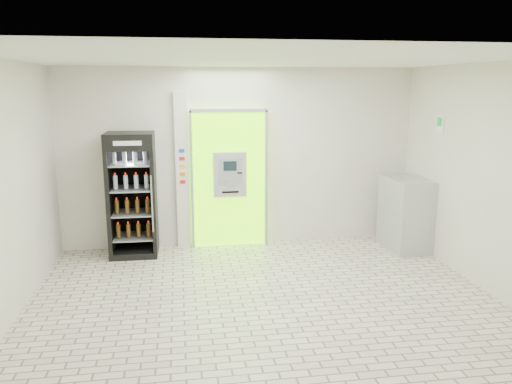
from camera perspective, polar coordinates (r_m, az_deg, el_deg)
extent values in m
plane|color=#BDB09D|center=(6.51, 1.04, -12.43)|extent=(6.00, 6.00, 0.00)
plane|color=silver|center=(8.48, -1.82, 3.94)|extent=(6.00, 0.00, 6.00)
plane|color=silver|center=(3.69, 7.83, -7.07)|extent=(6.00, 0.00, 6.00)
plane|color=silver|center=(6.28, -26.99, -0.29)|extent=(0.00, 5.00, 5.00)
plane|color=silver|center=(7.19, 25.37, 1.28)|extent=(0.00, 5.00, 5.00)
plane|color=white|center=(5.93, 1.16, 14.96)|extent=(6.00, 6.00, 0.00)
cube|color=#6EE800|center=(8.45, -3.09, 1.49)|extent=(1.20, 0.12, 2.30)
cube|color=gray|center=(8.25, -3.13, 9.28)|extent=(1.28, 0.04, 0.06)
cube|color=gray|center=(8.34, -7.35, 1.27)|extent=(0.04, 0.04, 2.30)
cube|color=gray|center=(8.47, 1.21, 1.53)|extent=(0.04, 0.04, 2.30)
cube|color=black|center=(8.55, -2.33, -2.84)|extent=(0.62, 0.01, 0.67)
cube|color=black|center=(8.26, -5.48, 7.02)|extent=(0.22, 0.01, 0.18)
cube|color=#ADAFB4|center=(8.33, -3.02, 2.03)|extent=(0.55, 0.12, 0.75)
cube|color=black|center=(8.24, -2.98, 2.98)|extent=(0.22, 0.01, 0.16)
cube|color=gray|center=(8.29, -2.96, 1.07)|extent=(0.16, 0.01, 0.12)
cube|color=black|center=(8.27, -1.87, 2.19)|extent=(0.09, 0.01, 0.02)
cube|color=black|center=(8.32, -2.95, -0.01)|extent=(0.28, 0.01, 0.03)
cube|color=silver|center=(8.40, -8.42, 2.36)|extent=(0.22, 0.10, 2.60)
cube|color=#193FB2|center=(8.30, -8.49, 4.68)|extent=(0.09, 0.01, 0.06)
cube|color=red|center=(8.32, -8.46, 3.79)|extent=(0.09, 0.01, 0.06)
cube|color=yellow|center=(8.34, -8.43, 2.90)|extent=(0.09, 0.01, 0.06)
cube|color=orange|center=(8.36, -8.40, 2.02)|extent=(0.09, 0.01, 0.06)
cube|color=red|center=(8.38, -8.38, 1.15)|extent=(0.09, 0.01, 0.06)
cube|color=black|center=(8.21, -13.96, -0.30)|extent=(0.75, 0.68, 1.98)
cube|color=black|center=(8.51, -13.78, 0.14)|extent=(0.74, 0.06, 1.98)
cube|color=red|center=(7.74, -14.49, 5.42)|extent=(0.73, 0.02, 0.24)
cube|color=white|center=(7.73, -14.50, 5.41)|extent=(0.42, 0.01, 0.07)
cube|color=black|center=(8.45, -13.63, -6.55)|extent=(0.75, 0.68, 0.10)
cylinder|color=gray|center=(7.85, -11.81, -1.35)|extent=(0.02, 0.02, 0.89)
cube|color=gray|center=(8.38, -13.72, -4.94)|extent=(0.63, 0.58, 0.02)
cube|color=gray|center=(8.27, -13.85, -2.32)|extent=(0.63, 0.58, 0.02)
cube|color=gray|center=(8.19, -13.99, 0.37)|extent=(0.63, 0.58, 0.02)
cube|color=gray|center=(8.12, -14.14, 3.12)|extent=(0.63, 0.58, 0.02)
cube|color=#ADAFB4|center=(8.70, 16.75, -2.40)|extent=(0.65, 0.93, 1.20)
cube|color=gray|center=(8.56, 14.94, -2.11)|extent=(0.05, 0.88, 0.01)
cube|color=white|center=(8.29, 20.29, 7.32)|extent=(0.02, 0.22, 0.26)
cube|color=#0D9924|center=(8.29, 20.24, 7.53)|extent=(0.00, 0.14, 0.14)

